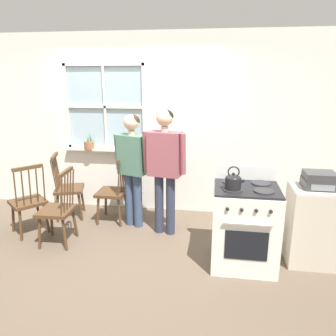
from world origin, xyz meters
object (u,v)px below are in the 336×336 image
chair_near_wall (28,202)px  chair_near_stove (68,189)px  stove (244,225)px  potted_plant (89,144)px  kettle (233,181)px  stereo (319,180)px  chair_by_window (113,192)px  chair_center_cluster (58,211)px  handbag (128,169)px  person_teen_center (165,160)px  side_counter (313,225)px  person_elderly_left (132,160)px

chair_near_wall → chair_near_stove: size_ratio=1.00×
stove → potted_plant: 2.75m
kettle → stereo: 0.97m
chair_by_window → chair_near_wall: same height
chair_near_wall → chair_near_stove: (0.28, 0.59, 0.00)m
chair_center_cluster → chair_near_wall: bearing=-114.4°
stove → chair_near_stove: bearing=159.8°
handbag → chair_near_wall: bearing=-156.4°
person_teen_center → potted_plant: size_ratio=6.74×
chair_by_window → chair_center_cluster: (-0.48, -0.75, 0.00)m
kettle → potted_plant: potted_plant is taller
chair_by_window → side_counter: 2.68m
stove → kettle: bearing=-140.2°
chair_near_wall → side_counter: 3.59m
chair_near_wall → person_elderly_left: (1.34, 0.44, 0.52)m
chair_near_stove → person_elderly_left: 1.19m
chair_near_wall → person_elderly_left: size_ratio=0.62×
chair_near_stove → stove: 2.69m
person_elderly_left → chair_near_stove: bearing=-169.3°
kettle → potted_plant: size_ratio=0.99×
stereo → person_elderly_left: bearing=164.4°
person_teen_center → kettle: 1.12m
chair_near_wall → handbag: size_ratio=3.19×
person_teen_center → stereo: (1.77, -0.47, -0.04)m
handbag → stereo: size_ratio=0.90×
side_counter → chair_by_window: bearing=164.5°
chair_near_stove → side_counter: chair_near_stove is taller
chair_near_wall → side_counter: size_ratio=1.09×
chair_by_window → handbag: bearing=90.0°
chair_by_window → potted_plant: 0.92m
potted_plant → stove: bearing=-30.3°
chair_near_wall → chair_center_cluster: (0.52, -0.20, 0.00)m
handbag → side_counter: 2.48m
person_elderly_left → stove: 1.74m
person_elderly_left → kettle: size_ratio=6.43×
side_counter → handbag: bearing=163.1°
person_elderly_left → stove: size_ratio=1.47×
potted_plant → handbag: bearing=-32.5°
chair_center_cluster → stereo: stereo is taller
chair_by_window → potted_plant: bearing=-132.4°
potted_plant → side_counter: potted_plant is taller
chair_near_wall → stove: (2.81, -0.34, 0.03)m
chair_near_stove → stove: (2.53, -0.93, 0.03)m
chair_by_window → chair_near_stove: 0.72m
kettle → stereo: size_ratio=0.73×
chair_center_cluster → person_elderly_left: person_elderly_left is taller
person_elderly_left → stereo: 2.33m
stereo → person_teen_center: bearing=165.3°
chair_near_stove → potted_plant: 0.77m
stove → person_elderly_left: bearing=152.2°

